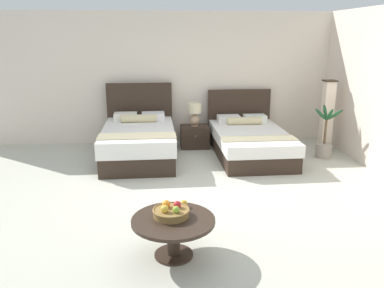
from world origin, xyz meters
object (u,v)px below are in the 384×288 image
at_px(bed_near_corner, 249,141).
at_px(fruit_bowl, 171,212).
at_px(bed_near_window, 139,141).
at_px(table_lamp, 194,113).
at_px(floor_lamp_corner, 327,116).
at_px(coffee_table, 173,228).
at_px(nightstand, 195,137).
at_px(loose_apple, 184,204).
at_px(potted_palm, 324,144).

distance_m(bed_near_corner, fruit_bowl, 3.73).
bearing_deg(bed_near_window, table_lamp, 31.07).
bearing_deg(table_lamp, floor_lamp_corner, -9.35).
bearing_deg(coffee_table, nightstand, 81.92).
bearing_deg(loose_apple, potted_palm, 46.04).
relative_size(bed_near_window, bed_near_corner, 0.96).
relative_size(coffee_table, loose_apple, 10.63).
bearing_deg(nightstand, floor_lamp_corner, -8.91).
bearing_deg(bed_near_window, loose_apple, -78.50).
relative_size(table_lamp, floor_lamp_corner, 0.33).
bearing_deg(bed_near_window, coffee_table, -81.41).
distance_m(bed_near_window, loose_apple, 3.22).
height_order(loose_apple, floor_lamp_corner, floor_lamp_corner).
distance_m(table_lamp, potted_palm, 2.57).
height_order(bed_near_window, bed_near_corner, bed_near_window).
bearing_deg(nightstand, table_lamp, 90.00).
xyz_separation_m(nightstand, potted_palm, (2.36, -0.87, 0.03)).
xyz_separation_m(loose_apple, floor_lamp_corner, (3.02, 3.39, 0.23)).
relative_size(loose_apple, floor_lamp_corner, 0.06).
relative_size(bed_near_corner, floor_lamp_corner, 1.59).
distance_m(coffee_table, fruit_bowl, 0.17).
distance_m(coffee_table, loose_apple, 0.33).
height_order(bed_near_corner, potted_palm, bed_near_corner).
bearing_deg(potted_palm, fruit_bowl, -133.36).
relative_size(bed_near_window, fruit_bowl, 5.50).
xyz_separation_m(fruit_bowl, loose_apple, (0.14, 0.21, -0.01)).
relative_size(bed_near_corner, table_lamp, 4.80).
relative_size(table_lamp, coffee_table, 0.54).
relative_size(table_lamp, potted_palm, 0.47).
relative_size(bed_near_corner, potted_palm, 2.24).
bearing_deg(nightstand, fruit_bowl, -98.47).
xyz_separation_m(coffee_table, floor_lamp_corner, (3.15, 3.66, 0.37)).
xyz_separation_m(bed_near_window, table_lamp, (1.09, 0.66, 0.38)).
xyz_separation_m(coffee_table, potted_palm, (2.94, 3.19, -0.06)).
bearing_deg(loose_apple, table_lamp, 83.23).
bearing_deg(nightstand, loose_apple, -96.81).
height_order(bed_near_window, table_lamp, bed_near_window).
height_order(nightstand, coffee_table, nightstand).
distance_m(fruit_bowl, floor_lamp_corner, 4.80).
distance_m(bed_near_window, floor_lamp_corner, 3.69).
distance_m(bed_near_corner, coffee_table, 3.77).
xyz_separation_m(bed_near_window, nightstand, (1.09, 0.64, -0.11)).
relative_size(nightstand, coffee_table, 0.66).
height_order(bed_near_window, coffee_table, bed_near_window).
bearing_deg(bed_near_corner, coffee_table, -114.57).
distance_m(nightstand, fruit_bowl, 4.06).
bearing_deg(loose_apple, coffee_table, -114.48).
distance_m(nightstand, loose_apple, 3.82).
bearing_deg(coffee_table, potted_palm, 47.36).
bearing_deg(coffee_table, floor_lamp_corner, 49.30).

